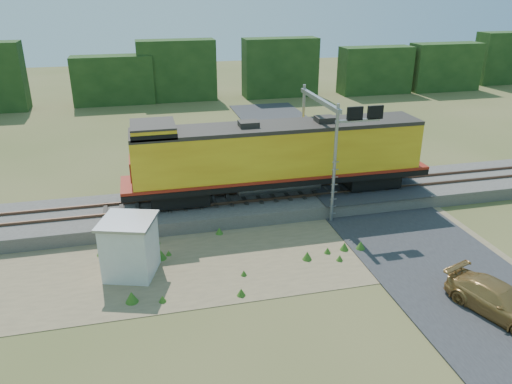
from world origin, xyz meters
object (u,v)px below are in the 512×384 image
object	(u,v)px
locomotive	(275,156)
car	(499,301)
signal_gantry	(328,125)
shed	(130,247)

from	to	relation	value
locomotive	car	world-z (taller)	locomotive
signal_gantry	shed	bearing A→B (deg)	-155.95
signal_gantry	locomotive	bearing A→B (deg)	167.65
locomotive	car	xyz separation A→B (m)	(6.18, -12.72, -2.67)
signal_gantry	car	distance (m)	13.27
shed	car	bearing A→B (deg)	-6.61
locomotive	car	size ratio (longest dim) A/B	4.10
shed	signal_gantry	distance (m)	13.33
signal_gantry	car	world-z (taller)	signal_gantry
locomotive	shed	xyz separation A→B (m)	(-8.65, -5.87, -1.89)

